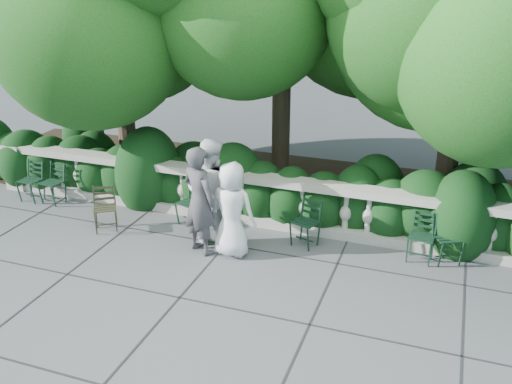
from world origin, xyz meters
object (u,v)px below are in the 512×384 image
(chair_b, at_px, (49,205))
(chair_d, at_px, (448,266))
(person_businessman, at_px, (232,210))
(chair_c, at_px, (185,227))
(chair_weathered, at_px, (107,233))
(chair_f, at_px, (417,265))
(chair_e, at_px, (300,248))
(person_woman_grey, at_px, (199,201))
(chair_a, at_px, (28,203))
(person_casual_man, at_px, (210,192))

(chair_b, height_order, chair_d, same)
(chair_b, distance_m, person_businessman, 4.43)
(chair_c, relative_size, chair_weathered, 1.00)
(person_businessman, bearing_deg, chair_f, -163.35)
(chair_b, bearing_deg, chair_e, 6.99)
(person_businessman, bearing_deg, person_woman_grey, 13.55)
(chair_a, height_order, person_businessman, person_businessman)
(chair_a, bearing_deg, chair_d, 4.03)
(chair_e, bearing_deg, chair_b, -162.25)
(chair_c, bearing_deg, chair_e, 17.16)
(chair_a, distance_m, chair_c, 3.57)
(chair_c, bearing_deg, chair_d, 20.90)
(chair_f, height_order, person_casual_man, person_casual_man)
(person_businessman, bearing_deg, chair_b, -4.40)
(chair_e, distance_m, chair_weathered, 3.55)
(chair_b, distance_m, chair_f, 7.32)
(chair_weathered, bearing_deg, chair_a, 131.55)
(chair_d, distance_m, chair_e, 2.48)
(person_woman_grey, bearing_deg, chair_weathered, 23.00)
(chair_f, xyz_separation_m, person_woman_grey, (-3.56, -0.77, 0.94))
(chair_c, height_order, chair_e, same)
(chair_c, xyz_separation_m, person_businessman, (1.22, -0.65, 0.82))
(person_woman_grey, bearing_deg, chair_c, -24.17)
(chair_d, relative_size, person_casual_man, 0.44)
(chair_c, distance_m, chair_e, 2.26)
(chair_b, relative_size, chair_c, 1.00)
(chair_c, distance_m, chair_f, 4.24)
(chair_b, bearing_deg, person_woman_grey, -3.26)
(chair_d, height_order, chair_e, same)
(person_businessman, relative_size, person_casual_man, 0.86)
(chair_a, distance_m, chair_f, 7.81)
(chair_e, height_order, person_woman_grey, person_woman_grey)
(chair_weathered, height_order, person_businessman, person_businessman)
(chair_a, relative_size, chair_c, 1.00)
(chair_c, relative_size, chair_e, 1.00)
(chair_b, distance_m, person_woman_grey, 3.95)
(chair_a, bearing_deg, person_woman_grey, -6.47)
(person_woman_grey, bearing_deg, chair_b, 12.65)
(chair_a, xyz_separation_m, chair_d, (8.30, 0.19, 0.00))
(chair_e, bearing_deg, person_casual_man, -151.89)
(chair_d, bearing_deg, person_woman_grey, 164.22)
(person_woman_grey, bearing_deg, chair_a, 14.48)
(chair_a, relative_size, chair_b, 1.00)
(chair_weathered, distance_m, person_casual_man, 2.18)
(chair_a, height_order, chair_weathered, same)
(chair_c, height_order, chair_d, same)
(chair_d, bearing_deg, chair_f, 164.95)
(chair_a, xyz_separation_m, person_casual_man, (4.26, -0.29, 0.95))
(person_woman_grey, bearing_deg, chair_e, -133.63)
(chair_c, distance_m, person_casual_man, 1.23)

